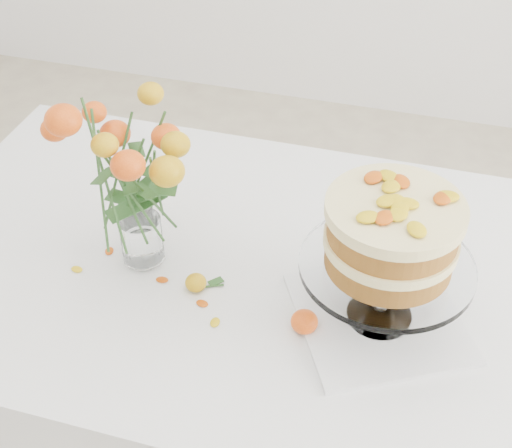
# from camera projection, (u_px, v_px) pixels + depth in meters

# --- Properties ---
(table) EXTENTS (1.43, 0.93, 0.76)m
(table) POSITION_uv_depth(u_px,v_px,m) (234.00, 287.00, 1.54)
(table) COLOR tan
(table) RESTS_ON ground
(napkin) EXTENTS (0.41, 0.41, 0.01)m
(napkin) POSITION_uv_depth(u_px,v_px,m) (378.00, 318.00, 1.36)
(napkin) COLOR white
(napkin) RESTS_ON table
(cake_stand) EXTENTS (0.32, 0.32, 0.28)m
(cake_stand) POSITION_uv_depth(u_px,v_px,m) (391.00, 241.00, 1.23)
(cake_stand) COLOR white
(cake_stand) RESTS_ON napkin
(rose_vase) EXTENTS (0.35, 0.35, 0.43)m
(rose_vase) POSITION_uv_depth(u_px,v_px,m) (131.00, 159.00, 1.33)
(rose_vase) COLOR white
(rose_vase) RESTS_ON table
(loose_rose_near) EXTENTS (0.07, 0.05, 0.04)m
(loose_rose_near) POSITION_uv_depth(u_px,v_px,m) (196.00, 283.00, 1.41)
(loose_rose_near) COLOR gold
(loose_rose_near) RESTS_ON table
(loose_rose_far) EXTENTS (0.09, 0.05, 0.04)m
(loose_rose_far) POSITION_uv_depth(u_px,v_px,m) (305.00, 322.00, 1.33)
(loose_rose_far) COLOR #D7410A
(loose_rose_far) RESTS_ON table
(stray_petal_a) EXTENTS (0.03, 0.02, 0.00)m
(stray_petal_a) POSITION_uv_depth(u_px,v_px,m) (162.00, 280.00, 1.44)
(stray_petal_a) COLOR gold
(stray_petal_a) RESTS_ON table
(stray_petal_b) EXTENTS (0.03, 0.02, 0.00)m
(stray_petal_b) POSITION_uv_depth(u_px,v_px,m) (202.00, 304.00, 1.39)
(stray_petal_b) COLOR gold
(stray_petal_b) RESTS_ON table
(stray_petal_c) EXTENTS (0.03, 0.02, 0.00)m
(stray_petal_c) POSITION_uv_depth(u_px,v_px,m) (215.00, 323.00, 1.35)
(stray_petal_c) COLOR gold
(stray_petal_c) RESTS_ON table
(stray_petal_d) EXTENTS (0.03, 0.02, 0.00)m
(stray_petal_d) POSITION_uv_depth(u_px,v_px,m) (109.00, 251.00, 1.51)
(stray_petal_d) COLOR gold
(stray_petal_d) RESTS_ON table
(stray_petal_e) EXTENTS (0.03, 0.02, 0.00)m
(stray_petal_e) POSITION_uv_depth(u_px,v_px,m) (77.00, 269.00, 1.46)
(stray_petal_e) COLOR gold
(stray_petal_e) RESTS_ON table
(stray_petal_f) EXTENTS (0.03, 0.02, 0.00)m
(stray_petal_f) POSITION_uv_depth(u_px,v_px,m) (370.00, 315.00, 1.36)
(stray_petal_f) COLOR gold
(stray_petal_f) RESTS_ON table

